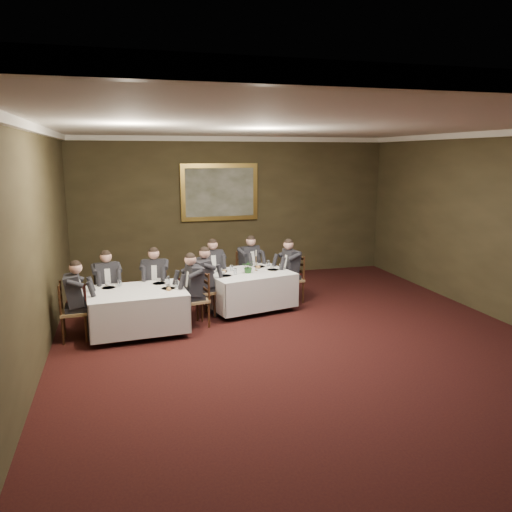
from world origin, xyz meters
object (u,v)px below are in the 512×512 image
chair_main_endright (292,289)px  centerpiece (249,266)px  diner_main_backright (249,273)px  diner_sec_endleft (74,310)px  table_main (249,287)px  chair_sec_backright (156,301)px  diner_sec_backright (156,290)px  candlestick (256,263)px  chair_sec_endleft (74,324)px  diner_main_endleft (202,291)px  painting (220,192)px  chair_main_backright (249,283)px  chair_main_backleft (212,288)px  diner_sec_backleft (108,294)px  chair_sec_endright (197,311)px  diner_sec_endright (196,299)px  table_second (137,308)px  chair_sec_backleft (108,306)px  diner_main_endright (291,278)px  diner_main_backleft (212,278)px  chair_main_endleft (201,302)px

chair_main_endright → centerpiece: 1.23m
diner_main_backright → diner_sec_endleft: 3.91m
table_main → chair_sec_backright: (-1.83, 0.08, -0.17)m
diner_sec_backright → candlestick: bearing=-170.2°
diner_main_backright → chair_sec_endleft: size_ratio=1.35×
diner_main_endleft → candlestick: bearing=89.4°
painting → diner_main_endleft: bearing=-107.7°
chair_main_backright → chair_main_endright: 1.02m
table_main → chair_main_endright: (1.00, 0.23, -0.17)m
chair_main_backleft → candlestick: 1.19m
diner_sec_backright → table_main: bearing=-173.1°
diner_main_backright → candlestick: (-0.06, -0.80, 0.41)m
chair_main_backright → diner_main_backright: (0.00, -0.01, 0.23)m
diner_sec_backleft → diner_sec_backright: (0.89, 0.07, 0.00)m
diner_main_endleft → chair_sec_endright: diner_main_endleft is taller
diner_sec_endright → painting: bearing=-28.2°
table_second → diner_sec_backleft: (-0.51, 0.80, 0.06)m
chair_sec_backleft → painting: 4.36m
chair_sec_endright → diner_sec_endleft: size_ratio=0.74×
diner_sec_endleft → diner_sec_backleft: bearing=146.3°
diner_main_endright → chair_sec_backright: diner_main_endright is taller
diner_main_backleft → diner_main_backright: same height
chair_main_backleft → chair_main_backright: same height
chair_main_backleft → chair_main_endleft: bearing=63.8°
chair_sec_backright → chair_sec_endright: size_ratio=1.00×
chair_main_backleft → painting: painting is taller
diner_main_backright → candlestick: 0.91m
chair_sec_endright → diner_main_backleft: bearing=-31.3°
chair_main_endleft → diner_main_endright: diner_main_endright is taller
diner_main_endright → candlestick: bearing=91.1°
chair_sec_backleft → diner_sec_endright: (1.54, -0.74, 0.23)m
diner_sec_backright → chair_sec_endright: diner_sec_backright is taller
chair_main_backright → diner_sec_backleft: size_ratio=0.74×
table_main → chair_main_endright: chair_main_endright is taller
chair_sec_backleft → chair_main_endleft: bearing=162.3°
chair_main_backright → chair_sec_backright: size_ratio=1.00×
centerpiece → table_main: bearing=74.8°
table_main → centerpiece: size_ratio=6.84×
chair_main_endright → chair_sec_endright: 2.37m
chair_sec_endleft → diner_main_endright: bearing=102.0°
chair_sec_backleft → diner_sec_endleft: size_ratio=0.74×
diner_main_endright → diner_sec_endright: (-2.17, -0.96, 0.00)m
chair_sec_backright → diner_sec_endright: size_ratio=0.74×
chair_main_endright → diner_sec_backright: 2.85m
table_main → diner_sec_endright: 1.39m
chair_main_backright → diner_main_endleft: bearing=21.6°
chair_sec_backright → painting: (1.83, 2.79, 1.86)m
diner_sec_endright → diner_main_backright: bearing=-51.0°
chair_main_endleft → chair_sec_backleft: size_ratio=1.00×
diner_sec_endright → candlestick: 1.64m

